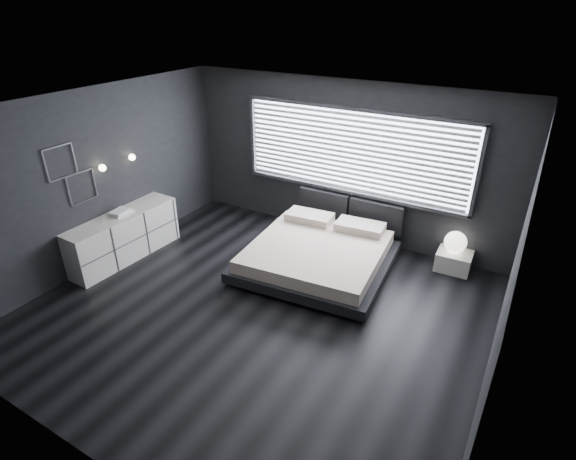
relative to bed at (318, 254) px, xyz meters
The scene contains 12 objects.
room 1.82m from the bed, 99.38° to the right, with size 6.04×6.00×2.80m.
window 1.86m from the bed, 91.43° to the left, with size 4.14×0.09×1.52m.
headboard 1.27m from the bed, 89.82° to the left, with size 1.96×0.16×0.52m.
sconce_near 3.65m from the bed, 156.48° to the right, with size 0.18×0.11×0.11m.
sconce_far 3.47m from the bed, 166.36° to the right, with size 0.18×0.11×0.11m.
wall_art_upper 4.07m from the bed, 148.62° to the right, with size 0.01×0.48×0.48m.
wall_art_lower 3.80m from the bed, 151.99° to the right, with size 0.01×0.48×0.48m.
bed is the anchor object (origin of this frame).
nightstand 2.22m from the bed, 29.64° to the left, with size 0.54×0.45×0.31m, color silver.
orb_lamp 2.21m from the bed, 30.48° to the left, with size 0.35×0.35×0.35m, color white.
dresser 3.28m from the bed, 156.64° to the right, with size 0.65×2.01×0.79m.
book_stack 3.31m from the bed, 157.21° to the right, with size 0.27×0.35×0.07m.
Camera 1 is at (2.96, -4.24, 3.96)m, focal length 28.00 mm.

